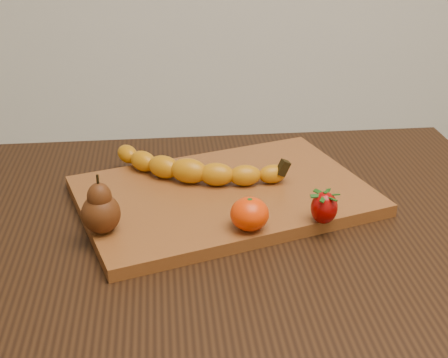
{
  "coord_description": "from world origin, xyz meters",
  "views": [
    {
      "loc": [
        -0.06,
        -0.81,
        1.23
      ],
      "look_at": [
        0.03,
        0.07,
        0.8
      ],
      "focal_mm": 50.0,
      "sensor_mm": 36.0,
      "label": 1
    }
  ],
  "objects_px": {
    "table": "(210,277)",
    "cutting_board": "(224,196)",
    "pear": "(100,204)",
    "mandarin": "(250,214)"
  },
  "relations": [
    {
      "from": "table",
      "to": "pear",
      "type": "relative_size",
      "value": 11.62
    },
    {
      "from": "pear",
      "to": "table",
      "type": "bearing_deg",
      "value": 13.69
    },
    {
      "from": "pear",
      "to": "mandarin",
      "type": "xyz_separation_m",
      "value": [
        0.21,
        -0.02,
        -0.02
      ]
    },
    {
      "from": "table",
      "to": "cutting_board",
      "type": "relative_size",
      "value": 2.22
    },
    {
      "from": "mandarin",
      "to": "table",
      "type": "bearing_deg",
      "value": 135.21
    },
    {
      "from": "pear",
      "to": "mandarin",
      "type": "distance_m",
      "value": 0.21
    },
    {
      "from": "pear",
      "to": "mandarin",
      "type": "height_order",
      "value": "pear"
    },
    {
      "from": "table",
      "to": "pear",
      "type": "xyz_separation_m",
      "value": [
        -0.15,
        -0.04,
        0.16
      ]
    },
    {
      "from": "table",
      "to": "pear",
      "type": "distance_m",
      "value": 0.23
    },
    {
      "from": "table",
      "to": "mandarin",
      "type": "relative_size",
      "value": 18.08
    }
  ]
}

